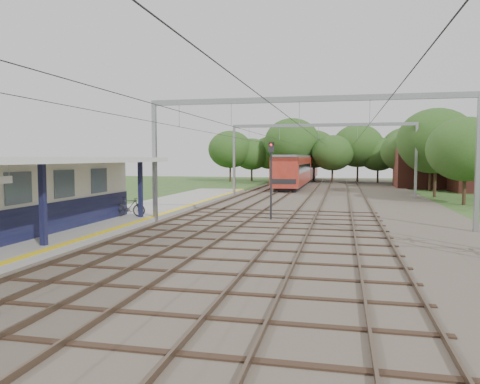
# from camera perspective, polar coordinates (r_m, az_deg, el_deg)

# --- Properties ---
(ground) EXTENTS (160.00, 160.00, 0.00)m
(ground) POSITION_cam_1_polar(r_m,az_deg,el_deg) (12.03, -15.94, -14.21)
(ground) COLOR #2D4C1E
(ground) RESTS_ON ground
(ballast_bed) EXTENTS (18.00, 90.00, 0.10)m
(ballast_bed) POSITION_cam_1_polar(r_m,az_deg,el_deg) (40.23, 10.22, -1.18)
(ballast_bed) COLOR #473D33
(ballast_bed) RESTS_ON ground
(platform) EXTENTS (5.00, 52.00, 0.35)m
(platform) POSITION_cam_1_polar(r_m,az_deg,el_deg) (27.55, -15.89, -3.46)
(platform) COLOR gray
(platform) RESTS_ON ground
(yellow_stripe) EXTENTS (0.45, 52.00, 0.01)m
(yellow_stripe) POSITION_cam_1_polar(r_m,az_deg,el_deg) (26.54, -11.60, -3.28)
(yellow_stripe) COLOR yellow
(yellow_stripe) RESTS_ON platform
(canopy) EXTENTS (6.40, 20.00, 3.44)m
(canopy) POSITION_cam_1_polar(r_m,az_deg,el_deg) (20.80, -27.25, 3.39)
(canopy) COLOR #111336
(canopy) RESTS_ON platform
(rail_tracks) EXTENTS (11.80, 88.00, 0.15)m
(rail_tracks) POSITION_cam_1_polar(r_m,az_deg,el_deg) (40.39, 6.68, -0.94)
(rail_tracks) COLOR brown
(rail_tracks) RESTS_ON ballast_bed
(catenary_system) EXTENTS (17.22, 88.00, 7.00)m
(catenary_system) POSITION_cam_1_polar(r_m,az_deg,el_deg) (35.42, 9.05, 6.97)
(catenary_system) COLOR gray
(catenary_system) RESTS_ON ground
(tree_band) EXTENTS (31.72, 30.88, 8.82)m
(tree_band) POSITION_cam_1_polar(r_m,az_deg,el_deg) (67.18, 11.03, 5.10)
(tree_band) COLOR #382619
(tree_band) RESTS_ON ground
(house_far) EXTENTS (8.00, 6.12, 8.66)m
(house_far) POSITION_cam_1_polar(r_m,az_deg,el_deg) (62.92, 22.05, 3.40)
(house_far) COLOR brown
(house_far) RESTS_ON ground
(bicycle) EXTENTS (1.96, 0.76, 1.14)m
(bicycle) POSITION_cam_1_polar(r_m,az_deg,el_deg) (27.95, -13.36, -1.76)
(bicycle) COLOR black
(bicycle) RESTS_ON platform
(train) EXTENTS (3.05, 37.92, 3.99)m
(train) POSITION_cam_1_polar(r_m,az_deg,el_deg) (67.81, 7.33, 2.85)
(train) COLOR black
(train) RESTS_ON ballast_bed
(signal_post) EXTENTS (0.36, 0.31, 4.67)m
(signal_post) POSITION_cam_1_polar(r_m,az_deg,el_deg) (27.75, 3.82, 2.64)
(signal_post) COLOR black
(signal_post) RESTS_ON ground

